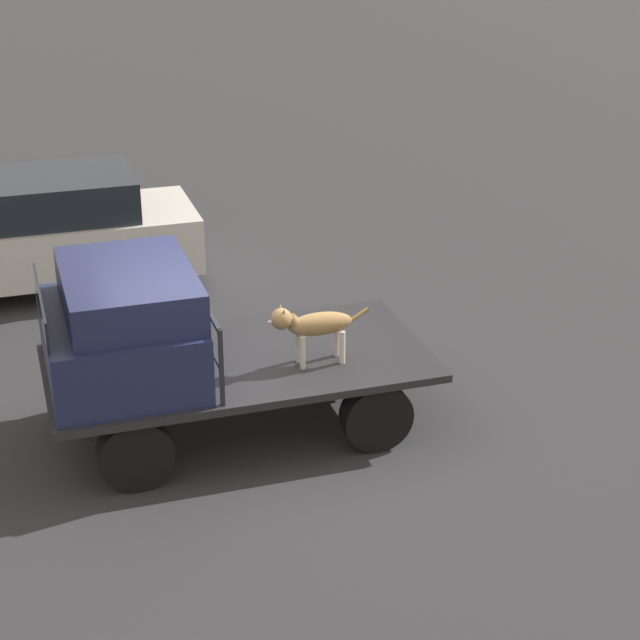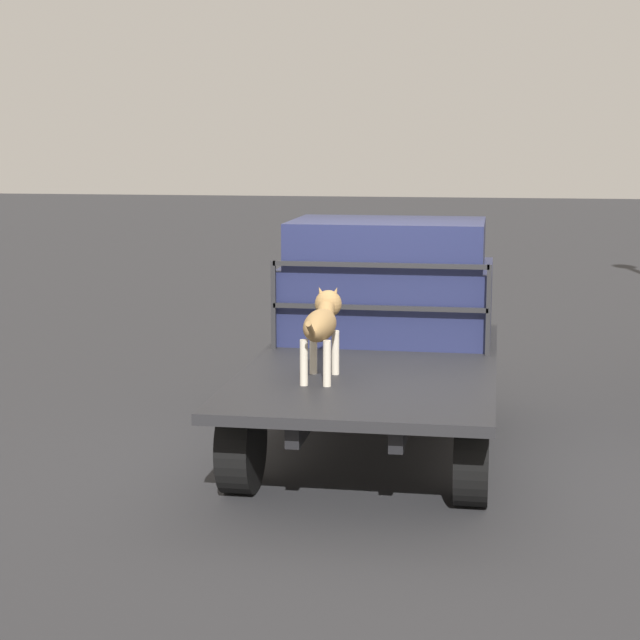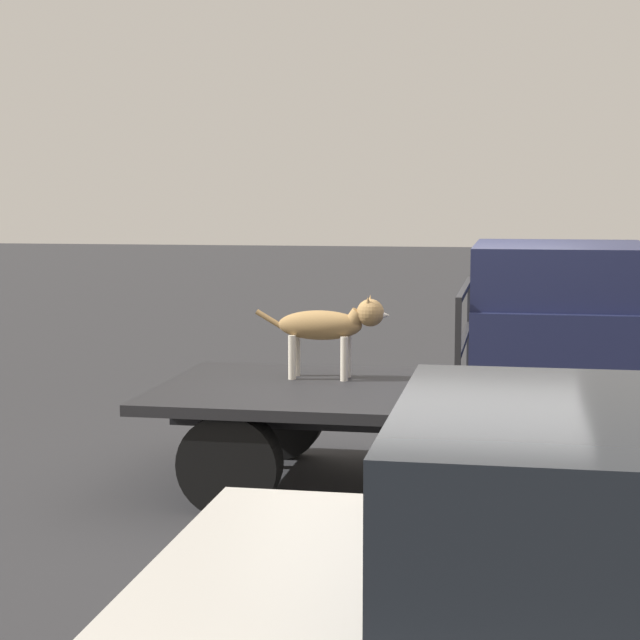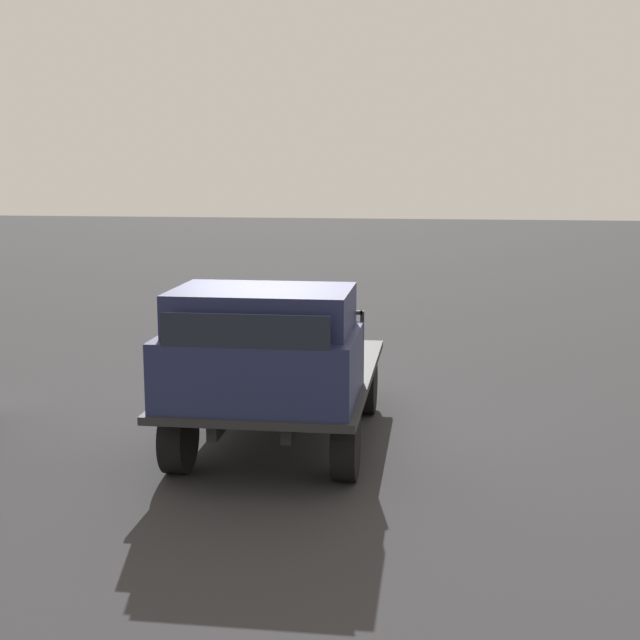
{
  "view_description": "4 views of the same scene",
  "coord_description": "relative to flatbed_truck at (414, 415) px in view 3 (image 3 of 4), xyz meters",
  "views": [
    {
      "loc": [
        2.15,
        9.59,
        5.55
      ],
      "look_at": [
        -0.78,
        0.33,
        1.24
      ],
      "focal_mm": 60.0,
      "sensor_mm": 36.0,
      "label": 1
    },
    {
      "loc": [
        -8.65,
        -0.98,
        2.6
      ],
      "look_at": [
        -0.78,
        0.33,
        1.24
      ],
      "focal_mm": 60.0,
      "sensor_mm": 36.0,
      "label": 2
    },
    {
      "loc": [
        0.71,
        -7.88,
        2.2
      ],
      "look_at": [
        -0.78,
        0.33,
        1.24
      ],
      "focal_mm": 60.0,
      "sensor_mm": 36.0,
      "label": 3
    },
    {
      "loc": [
        9.54,
        1.71,
        3.09
      ],
      "look_at": [
        -0.78,
        0.33,
        1.24
      ],
      "focal_mm": 50.0,
      "sensor_mm": 36.0,
      "label": 4
    }
  ],
  "objects": [
    {
      "name": "flatbed_truck",
      "position": [
        0.0,
        0.0,
        0.0
      ],
      "size": [
        3.87,
        2.01,
        0.78
      ],
      "color": "black",
      "rests_on": "ground"
    },
    {
      "name": "truck_cab",
      "position": [
        1.13,
        0.0,
        0.72
      ],
      "size": [
        1.45,
        1.89,
        1.09
      ],
      "color": "#1E2347",
      "rests_on": "flatbed_truck"
    },
    {
      "name": "ground_plane",
      "position": [
        0.0,
        0.0,
        -0.57
      ],
      "size": [
        80.0,
        80.0,
        0.0
      ],
      "primitive_type": "plane",
      "color": "#2D2D30"
    },
    {
      "name": "dog",
      "position": [
        -0.68,
        0.33,
        0.63
      ],
      "size": [
        1.07,
        0.23,
        0.67
      ],
      "rotation": [
        0.0,
        0.0,
        -0.21
      ],
      "color": "beige",
      "rests_on": "flatbed_truck"
    },
    {
      "name": "truck_headboard",
      "position": [
        0.37,
        0.0,
        0.72
      ],
      "size": [
        0.04,
        1.89,
        0.78
      ],
      "color": "#232326",
      "rests_on": "flatbed_truck"
    }
  ]
}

